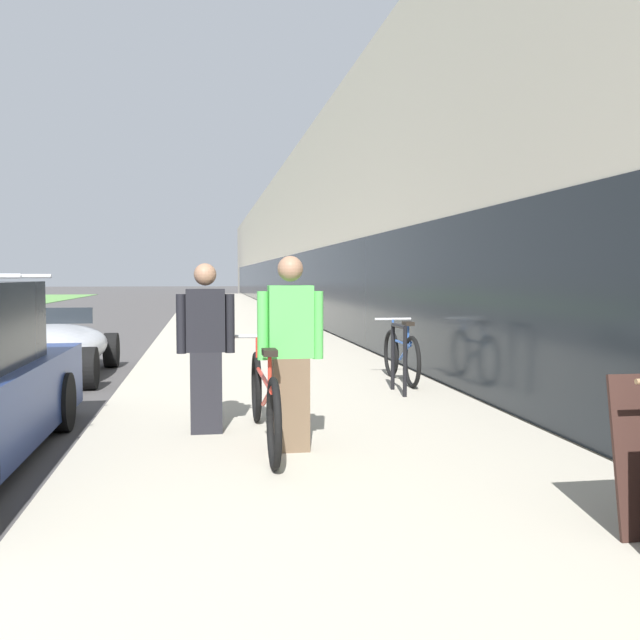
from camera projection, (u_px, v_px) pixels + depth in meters
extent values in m
cube|color=#B2AA99|center=(234.00, 321.00, 23.94)|extent=(4.18, 70.00, 0.15)
cube|color=beige|center=(382.00, 245.00, 32.79)|extent=(10.00, 70.00, 6.00)
cube|color=#1E2328|center=(275.00, 284.00, 32.10)|extent=(0.10, 63.00, 2.20)
torus|color=black|center=(256.00, 387.00, 6.97)|extent=(0.06, 0.69, 0.69)
torus|color=black|center=(274.00, 423.00, 5.23)|extent=(0.06, 0.69, 0.69)
cylinder|color=red|center=(264.00, 378.00, 6.09)|extent=(0.04, 1.50, 0.04)
cylinder|color=red|center=(267.00, 397.00, 5.75)|extent=(0.04, 0.89, 0.32)
cylinder|color=red|center=(270.00, 371.00, 5.52)|extent=(0.03, 0.03, 0.28)
cube|color=black|center=(270.00, 352.00, 5.51)|extent=(0.11, 0.22, 0.05)
cylinder|color=red|center=(257.00, 352.00, 6.81)|extent=(0.03, 0.03, 0.30)
cylinder|color=silver|center=(257.00, 336.00, 6.80)|extent=(0.52, 0.03, 0.03)
cube|color=brown|center=(291.00, 404.00, 5.82)|extent=(0.29, 0.21, 0.76)
cube|color=#4CB74C|center=(290.00, 322.00, 5.77)|extent=(0.36, 0.21, 0.59)
cylinder|color=#4CB74C|center=(263.00, 326.00, 5.74)|extent=(0.09, 0.09, 0.55)
cylinder|color=#4CB74C|center=(318.00, 325.00, 5.81)|extent=(0.09, 0.09, 0.55)
sphere|color=#936B51|center=(290.00, 269.00, 5.75)|extent=(0.21, 0.21, 0.21)
cube|color=black|center=(206.00, 392.00, 6.48)|extent=(0.28, 0.21, 0.74)
cube|color=black|center=(206.00, 320.00, 6.44)|extent=(0.35, 0.21, 0.57)
cylinder|color=black|center=(181.00, 324.00, 6.41)|extent=(0.09, 0.09, 0.54)
cylinder|color=black|center=(230.00, 323.00, 6.48)|extent=(0.09, 0.09, 0.54)
sphere|color=#936B51|center=(205.00, 274.00, 6.42)|extent=(0.20, 0.20, 0.20)
cylinder|color=black|center=(405.00, 362.00, 8.39)|extent=(0.05, 0.05, 0.82)
cylinder|color=black|center=(393.00, 357.00, 8.94)|extent=(0.05, 0.05, 0.82)
cylinder|color=black|center=(399.00, 326.00, 8.64)|extent=(0.05, 0.55, 0.05)
torus|color=black|center=(391.00, 353.00, 10.08)|extent=(0.06, 0.67, 0.67)
torus|color=black|center=(412.00, 362.00, 9.08)|extent=(0.06, 0.67, 0.67)
cylinder|color=#2D56A8|center=(401.00, 342.00, 9.57)|extent=(0.04, 0.87, 0.04)
cylinder|color=#2D56A8|center=(405.00, 351.00, 9.37)|extent=(0.04, 0.53, 0.31)
cylinder|color=#2D56A8|center=(408.00, 334.00, 9.24)|extent=(0.03, 0.03, 0.28)
cube|color=black|center=(408.00, 324.00, 9.23)|extent=(0.11, 0.22, 0.05)
cylinder|color=#2D56A8|center=(393.00, 329.00, 9.98)|extent=(0.03, 0.03, 0.29)
cylinder|color=silver|center=(393.00, 319.00, 9.97)|extent=(0.52, 0.03, 0.03)
cylinder|color=black|center=(60.00, 402.00, 7.23)|extent=(0.22, 0.60, 0.60)
ellipsoid|color=silver|center=(49.00, 348.00, 10.98)|extent=(1.65, 4.29, 0.69)
cube|color=#1E2328|center=(56.00, 316.00, 11.48)|extent=(1.16, 0.04, 0.26)
cylinder|color=black|center=(18.00, 352.00, 12.09)|extent=(0.22, 0.60, 0.60)
cylinder|color=black|center=(111.00, 350.00, 12.34)|extent=(0.22, 0.60, 0.60)
cylinder|color=black|center=(89.00, 368.00, 9.89)|extent=(0.22, 0.60, 0.60)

